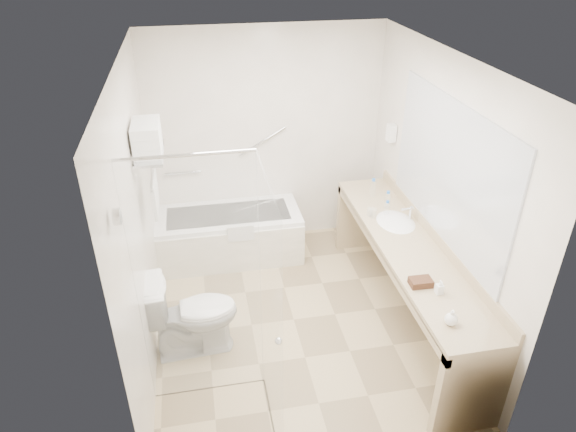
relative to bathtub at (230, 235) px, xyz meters
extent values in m
plane|color=tan|center=(0.50, -1.24, -0.28)|extent=(3.20, 3.20, 0.00)
cube|color=white|center=(0.50, -1.24, 2.22)|extent=(2.60, 3.20, 0.10)
cube|color=silver|center=(0.50, 0.36, 0.97)|extent=(2.60, 0.10, 2.50)
cube|color=silver|center=(0.50, -2.84, 0.97)|extent=(2.60, 0.10, 2.50)
cube|color=silver|center=(-0.80, -1.24, 0.97)|extent=(0.10, 3.20, 2.50)
cube|color=silver|center=(1.80, -1.24, 0.97)|extent=(0.10, 3.20, 2.50)
cube|color=white|center=(0.00, 0.01, 0.00)|extent=(1.60, 0.70, 0.55)
cube|color=silver|center=(0.00, -0.35, -0.03)|extent=(1.60, 0.02, 0.50)
cube|color=silver|center=(0.10, -0.34, 0.22)|extent=(0.28, 0.06, 0.18)
cylinder|color=silver|center=(-0.45, 0.32, 0.67)|extent=(0.40, 0.03, 0.03)
cylinder|color=silver|center=(0.45, 0.32, 0.97)|extent=(0.53, 0.03, 0.33)
cube|color=silver|center=(-0.35, -1.94, 0.77)|extent=(0.90, 0.01, 2.10)
cube|color=silver|center=(0.10, -2.39, 0.77)|extent=(0.02, 0.90, 2.10)
cylinder|color=silver|center=(-0.35, -1.94, 1.82)|extent=(0.90, 0.02, 0.02)
sphere|color=silver|center=(0.13, -2.54, 0.72)|extent=(0.05, 0.05, 0.05)
cylinder|color=silver|center=(-0.75, -2.39, 1.67)|extent=(0.04, 0.10, 0.10)
cube|color=silver|center=(-0.67, -0.89, 1.42)|extent=(0.24, 0.55, 0.02)
cylinder|color=silver|center=(-0.67, -0.89, 1.20)|extent=(0.02, 0.55, 0.02)
cube|color=silver|center=(-0.67, -0.89, 1.04)|extent=(0.03, 0.42, 0.32)
cube|color=silver|center=(-0.67, -0.89, 1.48)|extent=(0.22, 0.40, 0.08)
cube|color=silver|center=(-0.67, -0.89, 1.57)|extent=(0.22, 0.40, 0.08)
cube|color=silver|center=(-0.67, -0.89, 1.65)|extent=(0.22, 0.40, 0.08)
cube|color=tan|center=(1.52, -1.39, 0.55)|extent=(0.55, 2.70, 0.05)
cube|color=tan|center=(1.78, -1.39, 0.62)|extent=(0.03, 2.70, 0.10)
cube|color=tan|center=(1.27, -1.39, 0.49)|extent=(0.04, 2.70, 0.08)
cube|color=tan|center=(1.52, -2.70, 0.12)|extent=(0.55, 0.08, 0.80)
cube|color=tan|center=(1.52, -0.08, 0.12)|extent=(0.55, 0.08, 0.80)
ellipsoid|color=white|center=(1.55, -0.99, 0.54)|extent=(0.40, 0.52, 0.14)
cylinder|color=silver|center=(1.70, -0.99, 0.65)|extent=(0.03, 0.03, 0.14)
cube|color=silver|center=(1.79, -1.39, 1.27)|extent=(0.02, 2.00, 1.20)
cube|color=white|center=(1.75, -0.19, 1.17)|extent=(0.08, 0.10, 0.18)
imported|color=white|center=(-0.45, -1.44, 0.12)|extent=(0.83, 0.50, 0.78)
cube|color=#452718|center=(1.38, -1.97, 0.60)|extent=(0.18, 0.12, 0.06)
imported|color=white|center=(1.48, -2.10, 0.60)|extent=(0.06, 0.12, 0.06)
imported|color=white|center=(1.41, -2.44, 0.62)|extent=(0.12, 0.14, 0.10)
cylinder|color=silver|center=(1.50, -0.88, 0.65)|extent=(0.05, 0.05, 0.15)
cylinder|color=blue|center=(1.50, -0.88, 0.74)|extent=(0.03, 0.03, 0.02)
cylinder|color=silver|center=(1.57, -0.71, 0.66)|extent=(0.06, 0.06, 0.17)
cylinder|color=blue|center=(1.57, -0.71, 0.75)|extent=(0.03, 0.03, 0.02)
cylinder|color=silver|center=(1.51, -0.44, 0.66)|extent=(0.06, 0.06, 0.18)
cylinder|color=blue|center=(1.51, -0.44, 0.77)|extent=(0.03, 0.03, 0.03)
cylinder|color=silver|center=(1.35, -0.82, 0.61)|extent=(0.08, 0.08, 0.08)
cylinder|color=silver|center=(1.37, -0.86, 0.62)|extent=(0.09, 0.09, 0.09)
camera|label=1|loc=(-0.28, -5.00, 3.10)|focal=32.00mm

